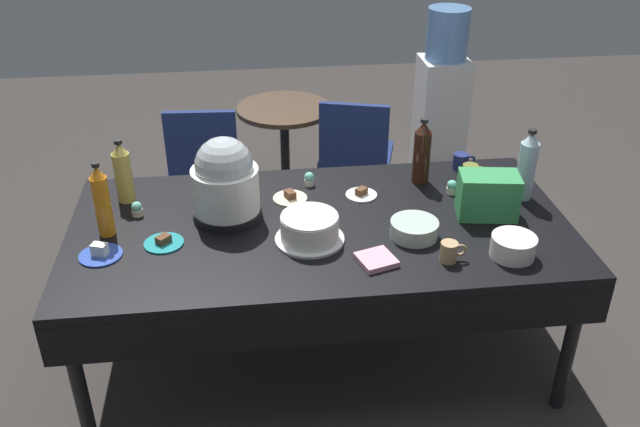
% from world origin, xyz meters
% --- Properties ---
extents(ground, '(9.00, 9.00, 0.00)m').
position_xyz_m(ground, '(0.00, 0.00, 0.00)').
color(ground, '#383330').
extents(potluck_table, '(2.20, 1.10, 0.75)m').
position_xyz_m(potluck_table, '(0.00, 0.00, 0.69)').
color(potluck_table, black).
rests_on(potluck_table, ground).
extents(frosted_layer_cake, '(0.30, 0.30, 0.12)m').
position_xyz_m(frosted_layer_cake, '(-0.06, -0.13, 0.81)').
color(frosted_layer_cake, silver).
rests_on(frosted_layer_cake, potluck_table).
extents(slow_cooker, '(0.31, 0.31, 0.38)m').
position_xyz_m(slow_cooker, '(-0.40, 0.11, 0.93)').
color(slow_cooker, black).
rests_on(slow_cooker, potluck_table).
extents(glass_salad_bowl, '(0.21, 0.21, 0.07)m').
position_xyz_m(glass_salad_bowl, '(0.39, -0.15, 0.79)').
color(glass_salad_bowl, '#B2C6BC').
rests_on(glass_salad_bowl, potluck_table).
extents(ceramic_snack_bowl, '(0.18, 0.18, 0.09)m').
position_xyz_m(ceramic_snack_bowl, '(0.75, -0.35, 0.79)').
color(ceramic_snack_bowl, silver).
rests_on(ceramic_snack_bowl, potluck_table).
extents(dessert_plate_cobalt, '(0.18, 0.18, 0.06)m').
position_xyz_m(dessert_plate_cobalt, '(-0.92, -0.15, 0.76)').
color(dessert_plate_cobalt, '#2D4CB2').
rests_on(dessert_plate_cobalt, potluck_table).
extents(dessert_plate_cream, '(0.16, 0.16, 0.04)m').
position_xyz_m(dessert_plate_cream, '(-0.11, 0.24, 0.76)').
color(dessert_plate_cream, beige).
rests_on(dessert_plate_cream, potluck_table).
extents(dessert_plate_white, '(0.15, 0.15, 0.04)m').
position_xyz_m(dessert_plate_white, '(0.23, 0.23, 0.76)').
color(dessert_plate_white, white).
rests_on(dessert_plate_white, potluck_table).
extents(dessert_plate_teal, '(0.17, 0.17, 0.04)m').
position_xyz_m(dessert_plate_teal, '(-0.67, -0.09, 0.76)').
color(dessert_plate_teal, teal).
rests_on(dessert_plate_teal, potluck_table).
extents(cupcake_lemon, '(0.05, 0.05, 0.07)m').
position_xyz_m(cupcake_lemon, '(0.66, 0.20, 0.78)').
color(cupcake_lemon, beige).
rests_on(cupcake_lemon, potluck_table).
extents(cupcake_mint, '(0.05, 0.05, 0.07)m').
position_xyz_m(cupcake_mint, '(-0.81, 0.17, 0.78)').
color(cupcake_mint, beige).
rests_on(cupcake_mint, potluck_table).
extents(cupcake_berry, '(0.05, 0.05, 0.07)m').
position_xyz_m(cupcake_berry, '(-0.01, 0.37, 0.78)').
color(cupcake_berry, beige).
rests_on(cupcake_berry, potluck_table).
extents(soda_bottle_cola, '(0.08, 0.08, 0.33)m').
position_xyz_m(soda_bottle_cola, '(0.54, 0.35, 0.90)').
color(soda_bottle_cola, '#33190F').
rests_on(soda_bottle_cola, potluck_table).
extents(soda_bottle_water, '(0.08, 0.08, 0.35)m').
position_xyz_m(soda_bottle_water, '(0.98, 0.13, 0.91)').
color(soda_bottle_water, silver).
rests_on(soda_bottle_water, potluck_table).
extents(soda_bottle_orange_juice, '(0.07, 0.07, 0.34)m').
position_xyz_m(soda_bottle_orange_juice, '(-0.92, 0.02, 0.91)').
color(soda_bottle_orange_juice, orange).
rests_on(soda_bottle_orange_juice, potluck_table).
extents(soda_bottle_ginger_ale, '(0.08, 0.08, 0.31)m').
position_xyz_m(soda_bottle_ginger_ale, '(-0.87, 0.32, 0.89)').
color(soda_bottle_ginger_ale, gold).
rests_on(soda_bottle_ginger_ale, potluck_table).
extents(coffee_mug_navy, '(0.12, 0.08, 0.08)m').
position_xyz_m(coffee_mug_navy, '(0.78, 0.46, 0.79)').
color(coffee_mug_navy, navy).
rests_on(coffee_mug_navy, potluck_table).
extents(coffee_mug_tan, '(0.11, 0.07, 0.08)m').
position_xyz_m(coffee_mug_tan, '(0.48, -0.35, 0.79)').
color(coffee_mug_tan, tan).
rests_on(coffee_mug_tan, potluck_table).
extents(coffee_mug_olive, '(0.12, 0.08, 0.08)m').
position_xyz_m(coffee_mug_olive, '(0.79, 0.32, 0.79)').
color(coffee_mug_olive, olive).
rests_on(coffee_mug_olive, potluck_table).
extents(soda_carton, '(0.28, 0.20, 0.20)m').
position_xyz_m(soda_carton, '(0.75, -0.01, 0.85)').
color(soda_carton, '#338C4C').
rests_on(soda_carton, potluck_table).
extents(paper_napkin_stack, '(0.18, 0.18, 0.02)m').
position_xyz_m(paper_napkin_stack, '(0.19, -0.33, 0.76)').
color(paper_napkin_stack, pink).
rests_on(paper_napkin_stack, potluck_table).
extents(maroon_chair_left, '(0.47, 0.47, 0.85)m').
position_xyz_m(maroon_chair_left, '(-0.55, 1.28, 0.49)').
color(maroon_chair_left, navy).
rests_on(maroon_chair_left, ground).
extents(maroon_chair_right, '(0.55, 0.55, 0.85)m').
position_xyz_m(maroon_chair_right, '(0.38, 1.28, 0.49)').
color(maroon_chair_right, navy).
rests_on(maroon_chair_right, ground).
extents(round_cafe_table, '(0.60, 0.60, 0.72)m').
position_xyz_m(round_cafe_table, '(-0.05, 1.51, 0.50)').
color(round_cafe_table, '#473323').
rests_on(round_cafe_table, ground).
extents(water_cooler, '(0.32, 0.32, 1.24)m').
position_xyz_m(water_cooler, '(1.07, 1.79, 0.59)').
color(water_cooler, silver).
rests_on(water_cooler, ground).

